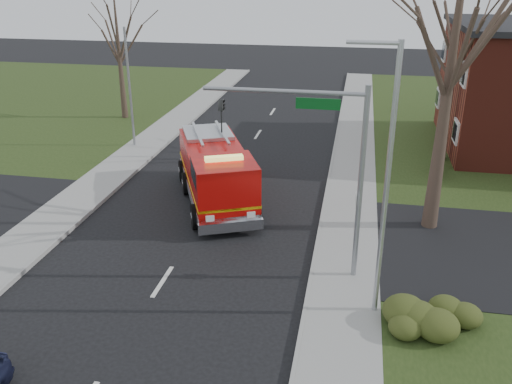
# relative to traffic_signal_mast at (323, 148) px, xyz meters

# --- Properties ---
(ground) EXTENTS (120.00, 120.00, 0.00)m
(ground) POSITION_rel_traffic_signal_mast_xyz_m (-5.21, -1.50, -4.71)
(ground) COLOR black
(ground) RESTS_ON ground
(sidewalk_right) EXTENTS (2.40, 80.00, 0.15)m
(sidewalk_right) POSITION_rel_traffic_signal_mast_xyz_m (0.99, -1.50, -4.63)
(sidewalk_right) COLOR gray
(sidewalk_right) RESTS_ON ground
(sidewalk_left) EXTENTS (2.40, 80.00, 0.15)m
(sidewalk_left) POSITION_rel_traffic_signal_mast_xyz_m (-11.41, -1.50, -4.63)
(sidewalk_left) COLOR gray
(sidewalk_left) RESTS_ON ground
(health_center_sign) EXTENTS (0.12, 2.00, 1.40)m
(health_center_sign) POSITION_rel_traffic_signal_mast_xyz_m (5.29, 11.00, -3.83)
(health_center_sign) COLOR #491118
(health_center_sign) RESTS_ON ground
(hedge_corner) EXTENTS (2.80, 2.00, 0.90)m
(hedge_corner) POSITION_rel_traffic_signal_mast_xyz_m (3.79, -2.50, -4.13)
(hedge_corner) COLOR #2A3814
(hedge_corner) RESTS_ON lawn_right
(bare_tree_near) EXTENTS (6.00, 6.00, 12.00)m
(bare_tree_near) POSITION_rel_traffic_signal_mast_xyz_m (4.29, 4.50, 2.71)
(bare_tree_near) COLOR #3E2D25
(bare_tree_near) RESTS_ON ground
(bare_tree_far) EXTENTS (5.25, 5.25, 10.50)m
(bare_tree_far) POSITION_rel_traffic_signal_mast_xyz_m (5.79, 13.50, 1.78)
(bare_tree_far) COLOR #3E2D25
(bare_tree_far) RESTS_ON ground
(bare_tree_left) EXTENTS (4.50, 4.50, 9.00)m
(bare_tree_left) POSITION_rel_traffic_signal_mast_xyz_m (-15.21, 18.50, 0.86)
(bare_tree_left) COLOR #3E2D25
(bare_tree_left) RESTS_ON ground
(traffic_signal_mast) EXTENTS (5.29, 0.18, 6.80)m
(traffic_signal_mast) POSITION_rel_traffic_signal_mast_xyz_m (0.00, 0.00, 0.00)
(traffic_signal_mast) COLOR gray
(traffic_signal_mast) RESTS_ON ground
(streetlight_pole) EXTENTS (1.48, 0.16, 8.40)m
(streetlight_pole) POSITION_rel_traffic_signal_mast_xyz_m (1.93, -2.00, -0.16)
(streetlight_pole) COLOR #B7BABF
(streetlight_pole) RESTS_ON ground
(utility_pole_far) EXTENTS (0.14, 0.14, 7.00)m
(utility_pole_far) POSITION_rel_traffic_signal_mast_xyz_m (-12.01, 12.50, -1.21)
(utility_pole_far) COLOR gray
(utility_pole_far) RESTS_ON ground
(fire_engine) EXTENTS (5.37, 7.97, 3.05)m
(fire_engine) POSITION_rel_traffic_signal_mast_xyz_m (-5.08, 5.49, -3.33)
(fire_engine) COLOR #B90B08
(fire_engine) RESTS_ON ground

